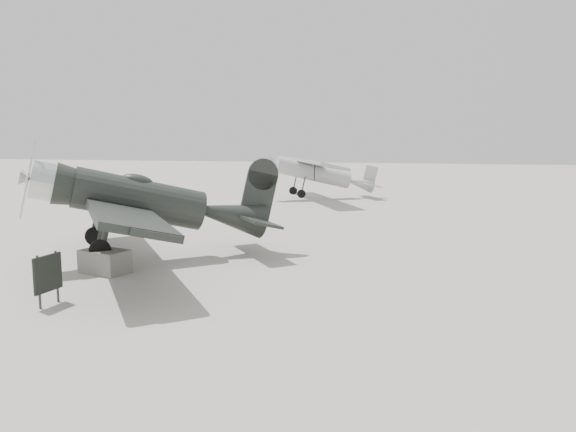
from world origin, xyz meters
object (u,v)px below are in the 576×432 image
lowwing_monoplane (151,202)px  equipment_block (105,261)px  sign_board (48,274)px  highwing_monoplane (318,170)px

lowwing_monoplane → equipment_block: size_ratio=7.34×
equipment_block → sign_board: bearing=-82.0°
lowwing_monoplane → sign_board: size_ratio=7.92×
equipment_block → sign_board: size_ratio=1.08×
highwing_monoplane → equipment_block: 24.19m
equipment_block → highwing_monoplane: bearing=82.9°
highwing_monoplane → equipment_block: size_ratio=7.31×
highwing_monoplane → sign_board: bearing=-122.1°
lowwing_monoplane → equipment_block: bearing=-143.7°
lowwing_monoplane → sign_board: lowwing_monoplane is taller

